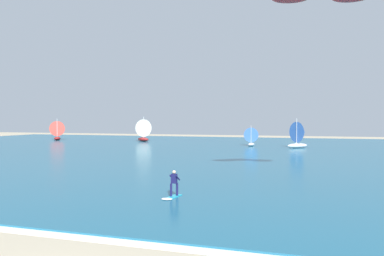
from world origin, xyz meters
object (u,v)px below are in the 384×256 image
Objects in this scene: sailboat_leading at (300,134)px; sailboat_far_left at (142,130)px; sailboat_near_shore at (57,130)px; kitesurfer at (173,188)px; sailboat_anchored_offshore at (252,136)px.

sailboat_leading is 36.03m from sailboat_far_left.
sailboat_leading is 1.00× the size of sailboat_near_shore.
sailboat_far_left is (-34.52, 10.31, 0.21)m from sailboat_leading.
sailboat_leading is 56.61m from sailboat_near_shore.
kitesurfer is at bearing -63.09° from sailboat_far_left.
sailboat_near_shore reaches higher than kitesurfer.
sailboat_far_left is at bearing 3.75° from sailboat_near_shore.
kitesurfer is at bearing -97.51° from sailboat_leading.
sailboat_far_left is (-25.82, 7.89, 0.78)m from sailboat_anchored_offshore.
sailboat_far_left reaches higher than sailboat_near_shore.
kitesurfer is 46.24m from sailboat_leading.
kitesurfer is 0.40× the size of sailboat_leading.
sailboat_anchored_offshore reaches higher than kitesurfer.
kitesurfer is 48.32m from sailboat_anchored_offshore.
sailboat_far_left reaches higher than sailboat_leading.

